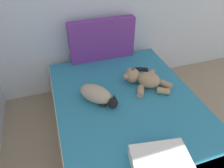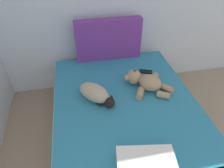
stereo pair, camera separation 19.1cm
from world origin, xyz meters
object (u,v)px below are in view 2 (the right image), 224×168
patterned_cushion (108,40)px  cell_phone (146,71)px  teddy_bear (145,82)px  bed (127,126)px  cat (96,93)px  throw_pillow (146,167)px

patterned_cushion → cell_phone: size_ratio=4.80×
patterned_cushion → teddy_bear: patterned_cushion is taller
patterned_cushion → cell_phone: (0.36, -0.39, -0.24)m
bed → patterned_cushion: patterned_cushion is taller
cat → cell_phone: size_ratio=2.59×
cell_phone → throw_pillow: bearing=-108.4°
teddy_bear → cat: bearing=-170.8°
bed → cell_phone: size_ratio=12.25×
bed → throw_pillow: 0.68m
patterned_cushion → cat: (-0.26, -0.74, -0.18)m
patterned_cushion → cell_phone: 0.59m
cell_phone → teddy_bear: bearing=-110.2°
patterned_cushion → teddy_bear: bearing=-67.8°
bed → patterned_cushion: size_ratio=2.55×
cat → teddy_bear: 0.53m
throw_pillow → teddy_bear: bearing=72.1°
teddy_bear → throw_pillow: (-0.29, -0.89, -0.02)m
teddy_bear → throw_pillow: 0.93m
cat → cell_phone: 0.71m
teddy_bear → cell_phone: teddy_bear is taller
cat → throw_pillow: 0.84m
throw_pillow → cell_phone: bearing=71.6°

